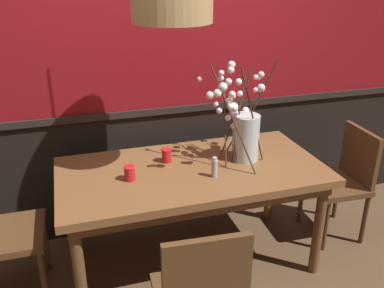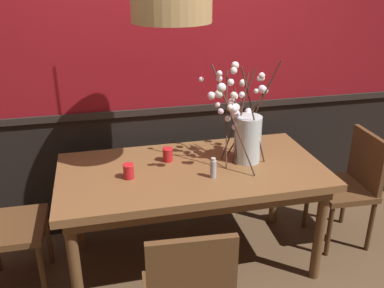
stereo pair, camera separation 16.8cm
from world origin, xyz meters
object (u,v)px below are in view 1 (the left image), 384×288
at_px(chair_head_east_end, 344,177).
at_px(candle_holder_nearer_edge, 167,155).
at_px(chair_far_side_right, 195,148).
at_px(chair_far_side_left, 130,157).
at_px(dining_table, 192,180).
at_px(vase_with_blossoms, 243,131).
at_px(candle_holder_nearer_center, 130,173).
at_px(condiment_bottle, 214,168).

xyz_separation_m(chair_head_east_end, candle_holder_nearer_edge, (-1.38, 0.13, 0.31)).
height_order(chair_far_side_right, chair_far_side_left, chair_far_side_right).
bearing_deg(candle_holder_nearer_edge, dining_table, -47.04).
relative_size(chair_far_side_right, vase_with_blossoms, 1.29).
bearing_deg(dining_table, vase_with_blossoms, 6.00).
xyz_separation_m(chair_far_side_left, chair_head_east_end, (1.53, -0.83, -0.01)).
xyz_separation_m(dining_table, candle_holder_nearer_edge, (-0.14, 0.15, 0.14)).
bearing_deg(vase_with_blossoms, candle_holder_nearer_edge, 168.19).
relative_size(chair_far_side_right, candle_holder_nearer_center, 9.33).
distance_m(dining_table, chair_far_side_left, 0.91).
bearing_deg(condiment_bottle, chair_far_side_right, 79.28).
bearing_deg(chair_far_side_left, vase_with_blossoms, -50.51).
height_order(chair_far_side_right, condiment_bottle, chair_far_side_right).
height_order(candle_holder_nearer_center, condiment_bottle, condiment_bottle).
height_order(dining_table, chair_head_east_end, chair_head_east_end).
height_order(chair_far_side_left, candle_holder_nearer_edge, chair_far_side_left).
relative_size(candle_holder_nearer_edge, condiment_bottle, 0.71).
xyz_separation_m(dining_table, candle_holder_nearer_center, (-0.42, -0.05, 0.14)).
xyz_separation_m(vase_with_blossoms, candle_holder_nearer_center, (-0.80, -0.09, -0.16)).
height_order(dining_table, chair_far_side_left, chair_far_side_left).
distance_m(chair_far_side_left, vase_with_blossoms, 1.15).
height_order(dining_table, chair_far_side_right, chair_far_side_right).
bearing_deg(condiment_bottle, chair_head_east_end, 8.73).
height_order(chair_far_side_right, vase_with_blossoms, vase_with_blossoms).
distance_m(candle_holder_nearer_edge, condiment_bottle, 0.39).
xyz_separation_m(vase_with_blossoms, candle_holder_nearer_edge, (-0.51, 0.11, -0.16)).
relative_size(dining_table, chair_far_side_right, 1.96).
xyz_separation_m(chair_head_east_end, condiment_bottle, (-1.14, -0.18, 0.33)).
distance_m(dining_table, candle_holder_nearer_edge, 0.24).
bearing_deg(chair_far_side_left, candle_holder_nearer_edge, -77.78).
relative_size(chair_far_side_left, condiment_bottle, 6.56).
distance_m(candle_holder_nearer_center, candle_holder_nearer_edge, 0.35).
distance_m(chair_head_east_end, vase_with_blossoms, 0.99).
height_order(dining_table, vase_with_blossoms, vase_with_blossoms).
distance_m(chair_head_east_end, candle_holder_nearer_center, 1.70).
bearing_deg(condiment_bottle, candle_holder_nearer_center, 167.70).
relative_size(dining_table, vase_with_blossoms, 2.52).
bearing_deg(candle_holder_nearer_center, condiment_bottle, -12.30).
bearing_deg(chair_far_side_right, dining_table, -108.75).
height_order(vase_with_blossoms, condiment_bottle, vase_with_blossoms).
distance_m(chair_far_side_right, condiment_bottle, 1.09).
bearing_deg(vase_with_blossoms, chair_head_east_end, -1.58).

